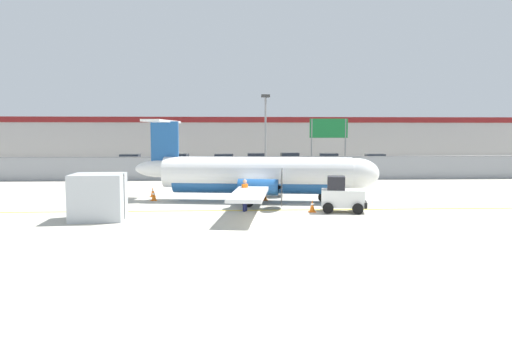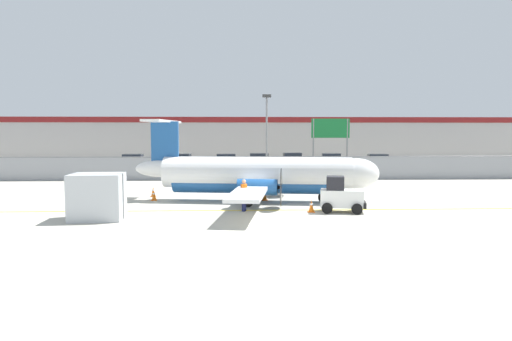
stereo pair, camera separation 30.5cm
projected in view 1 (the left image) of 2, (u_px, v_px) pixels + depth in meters
ground_plane at (279, 210)px, 24.50m from camera, size 140.00×140.00×0.01m
perimeter_fence at (261, 167)px, 40.34m from camera, size 98.00×0.10×2.10m
parking_lot_strip at (255, 169)px, 51.87m from camera, size 98.00×17.00×0.12m
background_building at (249, 139)px, 70.02m from camera, size 91.00×8.10×6.50m
commuter_airplane at (261, 175)px, 27.52m from camera, size 14.87×16.07×4.92m
baggage_tug at (342, 196)px, 23.89m from camera, size 2.50×1.77×1.88m
ground_crew_worker at (245, 193)px, 24.09m from camera, size 0.44×0.54×1.70m
cargo_container at (98, 197)px, 21.74m from camera, size 2.51×2.13×2.20m
traffic_cone_near_left at (265, 195)px, 28.03m from camera, size 0.36×0.36×0.64m
traffic_cone_near_right at (153, 192)px, 29.63m from camera, size 0.36×0.36×0.64m
traffic_cone_far_left at (154, 196)px, 27.97m from camera, size 0.36×0.36×0.64m
traffic_cone_far_right at (312, 206)px, 23.89m from camera, size 0.36×0.36×0.64m
parked_car_0 at (131, 161)px, 53.43m from camera, size 4.21×2.03×1.58m
parked_car_1 at (178, 160)px, 54.76m from camera, size 4.36×2.37×1.58m
parked_car_2 at (223, 161)px, 53.95m from camera, size 4.28×2.17×1.58m
parked_car_3 at (258, 160)px, 55.80m from camera, size 4.21×2.02×1.58m
parked_car_4 at (289, 159)px, 57.21m from camera, size 4.25×2.09×1.58m
parked_car_5 at (330, 160)px, 55.60m from camera, size 4.37×2.39×1.58m
parked_car_6 at (374, 161)px, 53.92m from camera, size 4.33×2.27×1.58m
apron_light_pole at (266, 131)px, 37.16m from camera, size 0.70×0.30×7.27m
highway_sign at (329, 133)px, 42.75m from camera, size 3.60×0.14×5.50m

